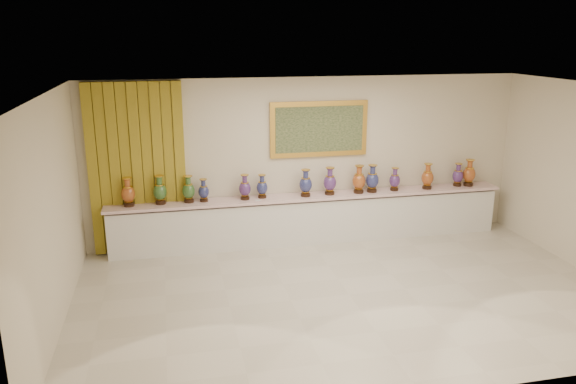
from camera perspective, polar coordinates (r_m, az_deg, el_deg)
name	(u,v)px	position (r m, az deg, el deg)	size (l,w,h in m)	color
ground	(349,294)	(8.50, 6.23, -10.31)	(8.00, 8.00, 0.00)	beige
room	(168,162)	(9.89, -12.10, 2.97)	(8.00, 8.00, 8.00)	beige
counter	(311,219)	(10.35, 2.34, -2.76)	(7.28, 0.48, 0.90)	white
vase_0	(128,193)	(9.86, -15.94, -0.14)	(0.30, 0.30, 0.50)	#321C0D
vase_1	(160,191)	(9.86, -12.88, 0.08)	(0.26, 0.26, 0.50)	#321C0D
vase_2	(189,190)	(9.86, -10.07, 0.16)	(0.26, 0.26, 0.48)	#321C0D
vase_3	(204,191)	(9.88, -8.57, 0.07)	(0.23, 0.23, 0.40)	#321C0D
vase_4	(245,188)	(9.91, -4.41, 0.38)	(0.22, 0.22, 0.45)	#321C0D
vase_5	(262,187)	(9.99, -2.64, 0.47)	(0.22, 0.22, 0.43)	#321C0D
vase_6	(306,184)	(10.07, 1.80, 0.79)	(0.28, 0.28, 0.50)	#321C0D
vase_7	(330,182)	(10.21, 4.27, 0.98)	(0.30, 0.30, 0.50)	#321C0D
vase_8	(359,181)	(10.36, 7.22, 1.16)	(0.25, 0.25, 0.52)	#321C0D
vase_9	(372,180)	(10.45, 8.56, 1.23)	(0.30, 0.30, 0.52)	#321C0D
vase_10	(395,180)	(10.64, 10.79, 1.18)	(0.24, 0.24, 0.43)	#321C0D
vase_11	(427,177)	(10.89, 13.99, 1.45)	(0.25, 0.25, 0.49)	#321C0D
vase_12	(458,176)	(11.25, 16.87, 1.59)	(0.27, 0.27, 0.44)	#321C0D
vase_13	(469,174)	(11.32, 17.92, 1.76)	(0.31, 0.31, 0.52)	#321C0D
label_card	(258,200)	(9.88, -3.07, -0.85)	(0.10, 0.06, 0.00)	white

